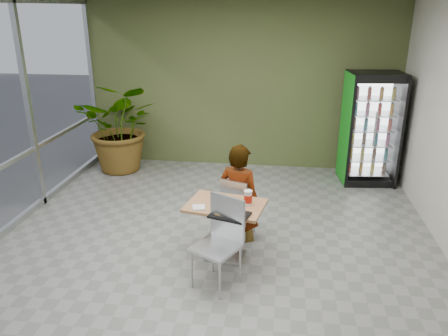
{
  "coord_description": "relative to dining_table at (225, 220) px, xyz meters",
  "views": [
    {
      "loc": [
        0.82,
        -4.89,
        3.03
      ],
      "look_at": [
        0.08,
        0.54,
        1.0
      ],
      "focal_mm": 35.0,
      "sensor_mm": 36.0,
      "label": 1
    }
  ],
  "objects": [
    {
      "name": "room_envelope",
      "position": [
        -0.18,
        0.06,
        1.07
      ],
      "size": [
        6.0,
        7.0,
        3.2
      ],
      "primitive_type": null,
      "color": "silver",
      "rests_on": "ground"
    },
    {
      "name": "beverage_fridge",
      "position": [
        2.21,
        2.95,
        0.46
      ],
      "size": [
        0.98,
        0.79,
        1.99
      ],
      "rotation": [
        0.0,
        0.0,
        0.11
      ],
      "color": "black",
      "rests_on": "ground"
    },
    {
      "name": "cafeteria_tray",
      "position": [
        0.09,
        -0.31,
        0.23
      ],
      "size": [
        0.51,
        0.43,
        0.02
      ],
      "primitive_type": "cube",
      "rotation": [
        0.0,
        0.0,
        -0.29
      ],
      "color": "black",
      "rests_on": "dining_table"
    },
    {
      "name": "chair_far",
      "position": [
        0.08,
        0.53,
        -0.02
      ],
      "size": [
        0.5,
        0.5,
        0.88
      ],
      "rotation": [
        0.0,
        0.0,
        2.8
      ],
      "color": "#ABAEB0",
      "rests_on": "ground"
    },
    {
      "name": "chair_near",
      "position": [
        0.02,
        -0.51,
        0.08
      ],
      "size": [
        0.63,
        0.63,
        1.04
      ],
      "rotation": [
        0.0,
        0.0,
        -0.49
      ],
      "color": "#ABAEB0",
      "rests_on": "ground"
    },
    {
      "name": "napkin_stack",
      "position": [
        -0.3,
        -0.15,
        0.22
      ],
      "size": [
        0.18,
        0.18,
        0.02
      ],
      "primitive_type": "cube",
      "rotation": [
        0.0,
        0.0,
        0.26
      ],
      "color": "silver",
      "rests_on": "dining_table"
    },
    {
      "name": "dining_table",
      "position": [
        0.0,
        0.0,
        0.0
      ],
      "size": [
        1.03,
        0.81,
        0.75
      ],
      "rotation": [
        0.0,
        0.0,
        -0.18
      ],
      "color": "#A67547",
      "rests_on": "ground"
    },
    {
      "name": "ground",
      "position": [
        -0.18,
        0.06,
        -0.53
      ],
      "size": [
        7.0,
        7.0,
        0.0
      ],
      "primitive_type": "plane",
      "color": "gray",
      "rests_on": "ground"
    },
    {
      "name": "soda_cup",
      "position": [
        0.27,
        0.03,
        0.3
      ],
      "size": [
        0.1,
        0.1,
        0.18
      ],
      "color": "silver",
      "rests_on": "dining_table"
    },
    {
      "name": "seated_woman",
      "position": [
        0.11,
        0.57,
        -0.01
      ],
      "size": [
        0.71,
        0.58,
        1.65
      ],
      "primitive_type": "imported",
      "rotation": [
        0.0,
        0.0,
        2.8
      ],
      "color": "black",
      "rests_on": "ground"
    },
    {
      "name": "pizza_plate",
      "position": [
        -0.04,
        0.0,
        0.23
      ],
      "size": [
        0.28,
        0.21,
        0.03
      ],
      "color": "silver",
      "rests_on": "dining_table"
    },
    {
      "name": "potted_plant",
      "position": [
        -2.4,
        2.94,
        0.34
      ],
      "size": [
        1.57,
        1.36,
        1.74
      ],
      "primitive_type": "imported",
      "rotation": [
        0.0,
        0.0,
        0.0
      ],
      "color": "#2C5A24",
      "rests_on": "ground"
    }
  ]
}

